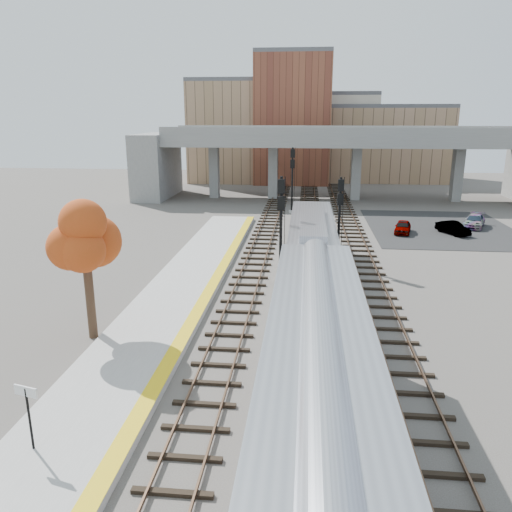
% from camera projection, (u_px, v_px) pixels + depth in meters
% --- Properties ---
extents(ground, '(160.00, 160.00, 0.00)m').
position_uv_depth(ground, '(291.00, 345.00, 24.53)').
color(ground, '#47423D').
rests_on(ground, ground).
extents(platform, '(4.50, 60.00, 0.35)m').
position_uv_depth(platform, '(148.00, 335.00, 25.18)').
color(platform, '#9E9E99').
rests_on(platform, ground).
extents(yellow_strip, '(0.70, 60.00, 0.01)m').
position_uv_depth(yellow_strip, '(185.00, 333.00, 24.95)').
color(yellow_strip, yellow).
rests_on(yellow_strip, platform).
extents(tracks, '(10.70, 95.00, 0.25)m').
position_uv_depth(tracks, '(310.00, 269.00, 36.38)').
color(tracks, black).
rests_on(tracks, ground).
extents(overpass, '(54.00, 12.00, 9.50)m').
position_uv_depth(overpass, '(341.00, 155.00, 65.55)').
color(overpass, slate).
rests_on(overpass, ground).
extents(buildings_far, '(43.00, 21.00, 20.60)m').
position_uv_depth(buildings_far, '(312.00, 133.00, 86.00)').
color(buildings_far, '#997659').
rests_on(buildings_far, ground).
extents(parking_lot, '(14.00, 18.00, 0.04)m').
position_uv_depth(parking_lot, '(440.00, 228.00, 49.98)').
color(parking_lot, black).
rests_on(parking_lot, ground).
extents(locomotive, '(3.02, 19.05, 4.10)m').
position_uv_depth(locomotive, '(312.00, 250.00, 32.93)').
color(locomotive, '#A8AAB2').
rests_on(locomotive, ground).
extents(coach, '(3.03, 25.00, 5.00)m').
position_uv_depth(coach, '(320.00, 490.00, 11.15)').
color(coach, '#A8AAB2').
rests_on(coach, ground).
extents(signal_mast_near, '(0.60, 0.64, 7.06)m').
position_uv_depth(signal_mast_near, '(281.00, 230.00, 33.16)').
color(signal_mast_near, '#9E9E99').
rests_on(signal_mast_near, ground).
extents(signal_mast_mid, '(0.60, 0.64, 6.58)m').
position_uv_depth(signal_mast_mid, '(339.00, 223.00, 36.83)').
color(signal_mast_mid, '#9E9E99').
rests_on(signal_mast_mid, ground).
extents(signal_mast_far, '(0.60, 0.64, 7.42)m').
position_uv_depth(signal_mast_far, '(292.00, 180.00, 56.56)').
color(signal_mast_far, '#9E9E99').
rests_on(signal_mast_far, ground).
extents(station_sign, '(0.88, 0.27, 2.27)m').
position_uv_depth(station_sign, '(28.00, 405.00, 15.91)').
color(station_sign, black).
rests_on(station_sign, platform).
extents(tree, '(3.60, 3.60, 7.25)m').
position_uv_depth(tree, '(84.00, 234.00, 23.92)').
color(tree, '#382619').
rests_on(tree, ground).
extents(car_a, '(2.20, 3.73, 1.19)m').
position_uv_depth(car_a, '(403.00, 227.00, 47.45)').
color(car_a, '#99999E').
rests_on(car_a, parking_lot).
extents(car_b, '(2.75, 3.80, 1.19)m').
position_uv_depth(car_b, '(453.00, 228.00, 47.03)').
color(car_b, '#99999E').
rests_on(car_b, parking_lot).
extents(car_c, '(3.31, 4.65, 1.25)m').
position_uv_depth(car_c, '(474.00, 221.00, 49.95)').
color(car_c, '#99999E').
rests_on(car_c, parking_lot).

